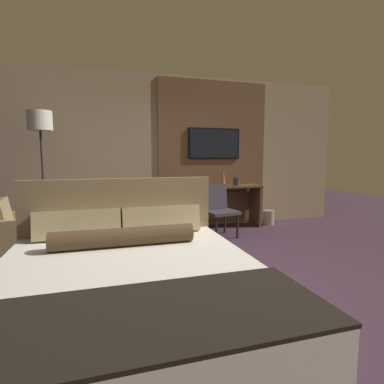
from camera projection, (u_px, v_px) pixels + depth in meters
The scene contains 12 objects.
ground_plane at pixel (212, 282), 3.19m from camera, with size 16.00×16.00×0.00m, color #3D2838.
wall_back_tv_panel at pixel (170, 153), 5.53m from camera, with size 7.20×0.09×2.80m.
bed at pixel (129, 290), 2.30m from camera, with size 1.99×2.26×1.10m.
desk at pixel (217, 200), 5.63m from camera, with size 1.64×0.47×0.80m.
tv at pixel (214, 143), 5.68m from camera, with size 1.02×0.04×0.58m.
desk_chair at pixel (218, 206), 5.02m from camera, with size 0.58×0.58×0.87m.
armchair_by_window at pixel (26, 237), 3.98m from camera, with size 0.81×0.83×0.79m.
floor_lamp at pixel (40, 132), 4.32m from camera, with size 0.34×0.34×1.98m.
vase_tall at pixel (223, 178), 5.52m from camera, with size 0.10×0.10×0.30m.
vase_short at pixel (236, 181), 5.63m from camera, with size 0.11×0.11×0.15m.
book at pixel (206, 185), 5.44m from camera, with size 0.25×0.20×0.03m.
waste_bin at pixel (268, 217), 5.90m from camera, with size 0.22×0.22×0.28m.
Camera 1 is at (-1.07, -2.87, 1.33)m, focal length 28.00 mm.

